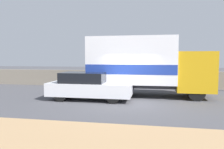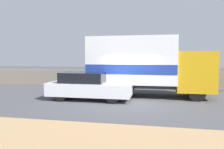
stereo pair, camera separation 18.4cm
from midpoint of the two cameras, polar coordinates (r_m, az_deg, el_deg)
ground_plane at (r=11.44m, az=4.00°, el=-7.27°), size 80.00×80.00×0.00m
stone_wall_backdrop at (r=17.10m, az=6.20°, el=-1.18°), size 60.00×0.35×1.28m
box_truck at (r=13.16m, az=7.87°, el=2.52°), size 7.13×2.54×3.52m
car_hatchback at (r=12.05m, az=-6.63°, el=-3.04°), size 4.55×1.73×1.51m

